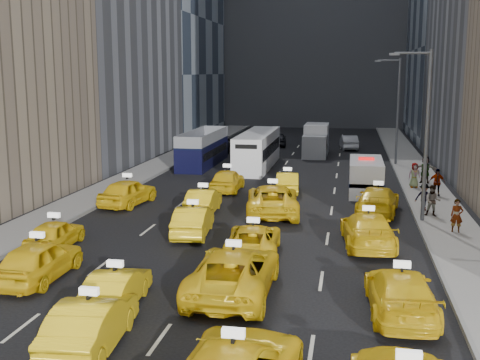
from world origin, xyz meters
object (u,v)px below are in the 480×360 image
at_px(nypd_van, 366,177).
at_px(box_truck, 316,140).
at_px(city_bus, 258,150).
at_px(taxi_1, 91,324).
at_px(double_decker, 203,148).
at_px(pedestrian_0, 457,216).

distance_m(nypd_van, box_truck, 18.17).
relative_size(nypd_van, city_bus, 0.48).
xyz_separation_m(city_bus, box_truck, (4.37, 8.14, -0.01)).
relative_size(taxi_1, double_decker, 0.46).
bearing_deg(pedestrian_0, city_bus, 129.80).
xyz_separation_m(taxi_1, double_decker, (-5.16, 34.37, 0.67)).
distance_m(double_decker, box_truck, 12.01).
bearing_deg(city_bus, pedestrian_0, -58.00).
bearing_deg(pedestrian_0, double_decker, 138.06).
xyz_separation_m(box_truck, pedestrian_0, (8.41, -27.42, -0.47)).
height_order(nypd_van, city_bus, city_bus).
bearing_deg(box_truck, city_bus, -124.44).
bearing_deg(box_truck, taxi_1, -101.61).
xyz_separation_m(taxi_1, nypd_van, (8.26, 24.50, 0.31)).
bearing_deg(nypd_van, city_bus, 132.17).
bearing_deg(taxi_1, double_decker, -86.29).
height_order(taxi_1, city_bus, city_bus).
height_order(double_decker, box_truck, box_truck).
height_order(city_bus, pedestrian_0, city_bus).
height_order(double_decker, city_bus, city_bus).
bearing_deg(box_truck, nypd_van, -82.60).
height_order(box_truck, pedestrian_0, box_truck).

